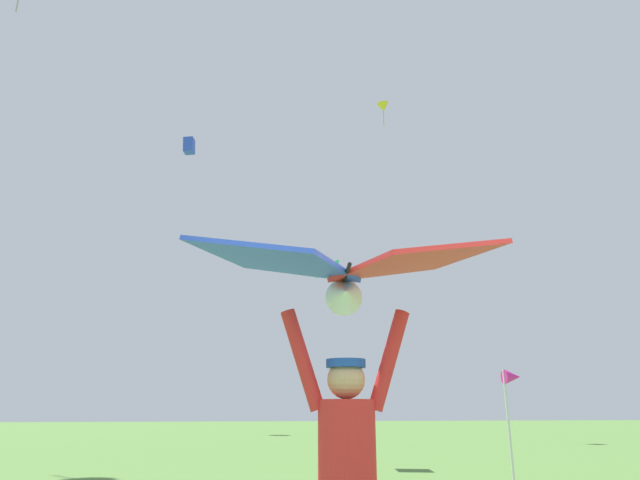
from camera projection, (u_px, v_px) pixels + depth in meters
kite_flyer_person at (347, 479)px, 3.16m from camera, size 0.81×0.38×1.92m
held_stunt_kite at (346, 268)px, 3.43m from camera, size 2.00×1.15×0.42m
distant_kite_blue_low_left at (189, 146)px, 40.15m from camera, size 0.89×0.84×1.17m
distant_kite_yellow_mid_right at (383, 107)px, 32.28m from camera, size 0.96×0.93×1.53m
distant_kite_teal_overhead_distant at (326, 268)px, 15.30m from camera, size 0.97×1.02×0.46m
marker_flag at (512, 386)px, 8.84m from camera, size 0.30×0.24×1.94m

